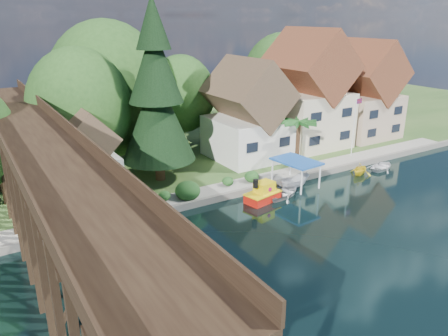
% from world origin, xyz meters
% --- Properties ---
extents(ground, '(140.00, 140.00, 0.00)m').
position_xyz_m(ground, '(0.00, 0.00, 0.00)').
color(ground, black).
rests_on(ground, ground).
extents(bank, '(140.00, 52.00, 0.50)m').
position_xyz_m(bank, '(0.00, 34.00, 0.25)').
color(bank, '#2A4D1E').
rests_on(bank, ground).
extents(seawall, '(60.00, 0.40, 0.62)m').
position_xyz_m(seawall, '(4.00, 8.00, 0.31)').
color(seawall, slate).
rests_on(seawall, ground).
extents(promenade, '(50.00, 2.60, 0.06)m').
position_xyz_m(promenade, '(6.00, 9.30, 0.53)').
color(promenade, gray).
rests_on(promenade, bank).
extents(trestle_bridge, '(4.12, 44.18, 9.30)m').
position_xyz_m(trestle_bridge, '(-16.00, 5.17, 5.35)').
color(trestle_bridge, black).
rests_on(trestle_bridge, ground).
extents(house_left, '(7.64, 8.64, 11.02)m').
position_xyz_m(house_left, '(7.00, 16.00, 5.14)').
color(house_left, silver).
rests_on(house_left, bank).
extents(house_center, '(8.65, 9.18, 13.89)m').
position_xyz_m(house_center, '(16.00, 16.50, 6.42)').
color(house_center, beige).
rests_on(house_center, bank).
extents(house_right, '(8.15, 8.64, 12.45)m').
position_xyz_m(house_right, '(25.00, 16.00, 5.78)').
color(house_right, tan).
rests_on(house_right, bank).
extents(shed, '(5.09, 5.40, 7.85)m').
position_xyz_m(shed, '(-11.00, 14.50, 3.83)').
color(shed, silver).
rests_on(shed, bank).
extents(bg_trees, '(49.90, 13.30, 10.57)m').
position_xyz_m(bg_trees, '(1.00, 21.25, 7.29)').
color(bg_trees, '#382314').
rests_on(bg_trees, bank).
extents(shrubs, '(15.76, 2.47, 1.70)m').
position_xyz_m(shrubs, '(-4.60, 9.26, 1.23)').
color(shrubs, '#1A4418').
rests_on(shrubs, bank).
extents(conifer, '(6.90, 6.90, 16.98)m').
position_xyz_m(conifer, '(-4.15, 14.56, 8.68)').
color(conifer, '#382314').
rests_on(conifer, bank).
extents(palm_tree, '(4.70, 4.70, 5.20)m').
position_xyz_m(palm_tree, '(9.85, 10.76, 5.04)').
color(palm_tree, '#382314').
rests_on(palm_tree, bank).
extents(flagpole, '(1.03, 0.17, 6.61)m').
position_xyz_m(flagpole, '(17.44, 10.08, 4.55)').
color(flagpole, white).
rests_on(flagpole, bank).
extents(tugboat, '(3.53, 2.38, 2.35)m').
position_xyz_m(tugboat, '(1.89, 5.97, 0.70)').
color(tugboat, '#B8160C').
rests_on(tugboat, ground).
extents(boat_white_a, '(4.71, 3.88, 0.85)m').
position_xyz_m(boat_white_a, '(4.25, 5.96, 0.42)').
color(boat_white_a, silver).
rests_on(boat_white_a, ground).
extents(boat_canopy, '(3.62, 4.62, 2.80)m').
position_xyz_m(boat_canopy, '(6.36, 6.87, 1.20)').
color(boat_canopy, silver).
rests_on(boat_canopy, ground).
extents(boat_yellow, '(3.23, 3.02, 1.38)m').
position_xyz_m(boat_yellow, '(14.61, 6.27, 0.69)').
color(boat_yellow, yellow).
rests_on(boat_yellow, ground).
extents(boat_white_b, '(4.04, 3.32, 0.73)m').
position_xyz_m(boat_white_b, '(18.01, 6.24, 0.36)').
color(boat_white_b, silver).
rests_on(boat_white_b, ground).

